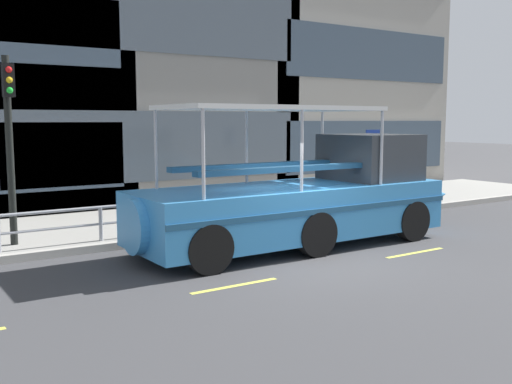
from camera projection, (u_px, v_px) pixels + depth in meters
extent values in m
plane|color=#3D3D3F|center=(305.00, 258.00, 12.82)|extent=(120.00, 120.00, 0.00)
cube|color=#99968E|center=(186.00, 219.00, 17.43)|extent=(32.00, 4.80, 0.18)
cube|color=#B2ADA3|center=(230.00, 232.00, 15.37)|extent=(32.00, 0.18, 0.18)
cube|color=#DBD64C|center=(235.00, 286.00, 10.67)|extent=(1.80, 0.12, 0.01)
cube|color=#DBD64C|center=(415.00, 253.00, 13.33)|extent=(1.80, 0.12, 0.01)
cube|color=#4C5660|center=(165.00, 146.00, 19.83)|extent=(10.51, 0.06, 2.33)
cube|color=#4C5660|center=(163.00, 16.00, 19.32)|extent=(10.51, 0.06, 2.33)
cube|color=#3D4C5B|center=(371.00, 146.00, 25.16)|extent=(9.01, 0.06, 2.09)
cube|color=#3D4C5B|center=(373.00, 55.00, 24.70)|extent=(9.01, 0.06, 2.09)
cylinder|color=#9EA0A8|center=(224.00, 197.00, 15.56)|extent=(11.15, 0.07, 0.07)
cylinder|color=#9EA0A8|center=(224.00, 212.00, 15.61)|extent=(11.15, 0.06, 0.06)
cylinder|color=#9EA0A8|center=(101.00, 224.00, 13.76)|extent=(0.09, 0.09, 0.79)
cylinder|color=#9EA0A8|center=(186.00, 215.00, 14.99)|extent=(0.09, 0.09, 0.79)
cylinder|color=#9EA0A8|center=(259.00, 208.00, 16.22)|extent=(0.09, 0.09, 0.79)
cylinder|color=#9EA0A8|center=(321.00, 202.00, 17.46)|extent=(0.09, 0.09, 0.79)
cylinder|color=#9EA0A8|center=(375.00, 197.00, 18.69)|extent=(0.09, 0.09, 0.79)
cylinder|color=black|center=(10.00, 152.00, 13.12)|extent=(0.16, 0.16, 4.21)
cube|color=black|center=(8.00, 80.00, 12.77)|extent=(0.24, 0.20, 0.72)
sphere|color=red|center=(9.00, 70.00, 12.65)|extent=(0.14, 0.14, 0.14)
sphere|color=gold|center=(9.00, 80.00, 12.68)|extent=(0.14, 0.14, 0.14)
sphere|color=green|center=(10.00, 90.00, 12.71)|extent=(0.14, 0.14, 0.14)
cylinder|color=#4C4F54|center=(371.00, 169.00, 19.16)|extent=(0.08, 0.08, 2.47)
cube|color=navy|center=(373.00, 142.00, 19.01)|extent=(0.60, 0.04, 0.76)
cube|color=white|center=(373.00, 142.00, 19.00)|extent=(0.24, 0.01, 0.36)
cube|color=#388CD1|center=(292.00, 210.00, 13.91)|extent=(7.70, 2.45, 1.19)
cone|color=#388CD1|center=(426.00, 196.00, 16.52)|extent=(1.73, 1.13, 1.13)
cylinder|color=#388CD1|center=(139.00, 227.00, 11.78)|extent=(0.38, 1.13, 1.13)
cube|color=navy|center=(327.00, 211.00, 12.86)|extent=(7.70, 0.04, 0.12)
sphere|color=white|center=(436.00, 193.00, 16.75)|extent=(0.22, 0.22, 0.22)
cube|color=#33383D|center=(370.00, 157.00, 15.15)|extent=(1.92, 2.06, 1.16)
cube|color=silver|center=(273.00, 108.00, 13.30)|extent=(5.00, 2.25, 0.10)
cylinder|color=#B2B2B7|center=(322.00, 145.00, 15.62)|extent=(0.07, 0.07, 1.74)
cylinder|color=#B2B2B7|center=(382.00, 148.00, 13.84)|extent=(0.07, 0.07, 1.74)
cylinder|color=#B2B2B7|center=(247.00, 147.00, 14.30)|extent=(0.07, 0.07, 1.74)
cylinder|color=#B2B2B7|center=(302.00, 151.00, 12.52)|extent=(0.07, 0.07, 1.74)
cylinder|color=#B2B2B7|center=(156.00, 150.00, 12.98)|extent=(0.07, 0.07, 1.74)
cylinder|color=#B2B2B7|center=(203.00, 155.00, 11.20)|extent=(0.07, 0.07, 1.74)
cube|color=navy|center=(258.00, 166.00, 13.95)|extent=(4.60, 0.28, 0.12)
cube|color=navy|center=(288.00, 169.00, 12.98)|extent=(4.60, 0.28, 0.12)
cylinder|color=black|center=(350.00, 210.00, 16.48)|extent=(1.00, 0.28, 1.00)
cylinder|color=black|center=(412.00, 221.00, 14.62)|extent=(1.00, 0.28, 1.00)
cylinder|color=black|center=(259.00, 220.00, 14.77)|extent=(1.00, 0.28, 1.00)
cylinder|color=black|center=(316.00, 234.00, 12.92)|extent=(1.00, 0.28, 1.00)
cylinder|color=black|center=(160.00, 231.00, 13.28)|extent=(1.00, 0.28, 1.00)
cylinder|color=black|center=(209.00, 249.00, 11.43)|extent=(1.00, 0.28, 1.00)
cylinder|color=#1E2338|center=(326.00, 194.00, 18.92)|extent=(0.11, 0.11, 0.87)
cylinder|color=#1E2338|center=(322.00, 195.00, 18.80)|extent=(0.11, 0.11, 0.87)
cube|color=#B7B2A8|center=(324.00, 172.00, 18.77)|extent=(0.35, 0.23, 0.61)
cylinder|color=#B7B2A8|center=(329.00, 172.00, 18.92)|extent=(0.08, 0.08, 0.55)
cylinder|color=#B7B2A8|center=(320.00, 173.00, 18.63)|extent=(0.08, 0.08, 0.55)
sphere|color=tan|center=(325.00, 158.00, 18.72)|extent=(0.24, 0.24, 0.24)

